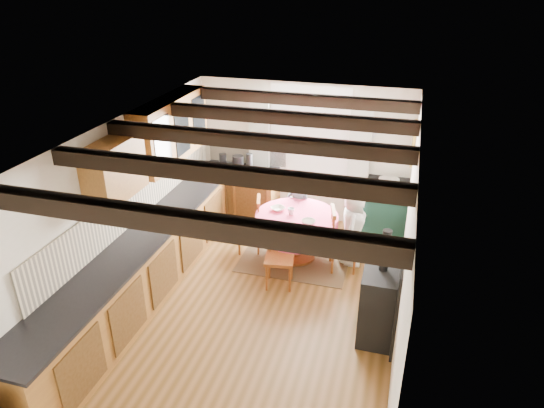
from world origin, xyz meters
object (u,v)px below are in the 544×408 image
(chair_near, at_px, (279,257))
(cast_iron_stove, at_px, (381,284))
(child_right, at_px, (353,226))
(chair_left, at_px, (249,225))
(aga_range, at_px, (385,214))
(cup, at_px, (291,211))
(chair_right, at_px, (343,239))
(dining_table, at_px, (296,237))
(child_far, at_px, (298,208))

(chair_near, relative_size, cast_iron_stove, 0.64)
(cast_iron_stove, height_order, child_right, cast_iron_stove)
(chair_left, height_order, aga_range, aga_range)
(cup, bearing_deg, chair_near, -87.87)
(cup, bearing_deg, chair_left, 176.99)
(aga_range, bearing_deg, chair_right, -117.78)
(child_right, height_order, cup, child_right)
(chair_left, distance_m, cup, 0.76)
(cast_iron_stove, distance_m, cup, 2.02)
(chair_left, bearing_deg, aga_range, 97.16)
(chair_left, relative_size, child_right, 0.74)
(cast_iron_stove, relative_size, cup, 13.85)
(cast_iron_stove, height_order, cup, cast_iron_stove)
(dining_table, xyz_separation_m, cup, (-0.09, 0.00, 0.42))
(cast_iron_stove, bearing_deg, cup, 135.42)
(child_right, bearing_deg, child_far, 62.12)
(chair_near, xyz_separation_m, child_right, (0.88, 0.90, 0.15))
(cast_iron_stove, bearing_deg, chair_left, 145.54)
(chair_left, xyz_separation_m, child_far, (0.65, 0.58, 0.09))
(aga_range, bearing_deg, cast_iron_stove, -87.29)
(child_far, bearing_deg, cup, 100.16)
(child_right, bearing_deg, cast_iron_stove, -161.79)
(chair_left, relative_size, cup, 8.69)
(chair_right, xyz_separation_m, cast_iron_stove, (0.63, -1.34, 0.23))
(aga_range, bearing_deg, dining_table, -143.96)
(chair_right, relative_size, aga_range, 0.93)
(child_far, bearing_deg, dining_table, 108.10)
(chair_right, bearing_deg, cup, 70.02)
(dining_table, distance_m, child_far, 0.65)
(child_right, distance_m, cup, 0.94)
(aga_range, distance_m, cup, 1.64)
(dining_table, height_order, child_far, child_far)
(dining_table, relative_size, cup, 11.87)
(chair_left, bearing_deg, child_far, 115.55)
(chair_left, relative_size, cast_iron_stove, 0.63)
(child_right, bearing_deg, chair_right, 154.62)
(chair_right, bearing_deg, dining_table, 69.60)
(chair_left, xyz_separation_m, child_right, (1.59, 0.10, 0.16))
(child_right, relative_size, cup, 11.73)
(chair_near, bearing_deg, cast_iron_stove, -34.36)
(chair_near, height_order, chair_right, chair_right)
(chair_near, relative_size, cup, 8.87)
(aga_range, height_order, cup, aga_range)
(chair_right, bearing_deg, cast_iron_stove, -168.91)
(child_far, bearing_deg, chair_near, 99.98)
(cup, bearing_deg, child_far, 92.46)
(dining_table, xyz_separation_m, chair_right, (0.72, -0.08, 0.12))
(dining_table, xyz_separation_m, child_right, (0.82, 0.14, 0.24))
(chair_near, distance_m, cast_iron_stove, 1.58)
(dining_table, bearing_deg, chair_left, 177.07)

